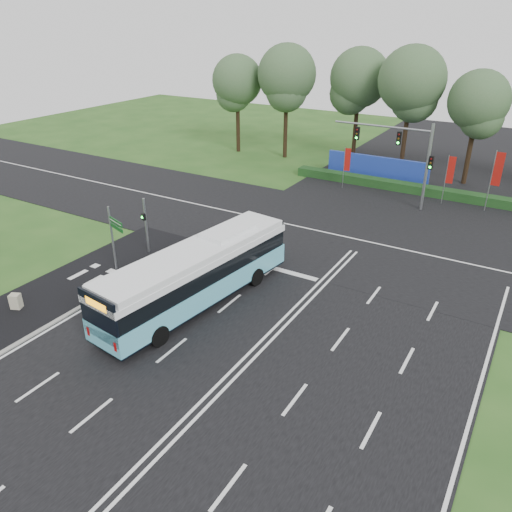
% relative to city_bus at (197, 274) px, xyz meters
% --- Properties ---
extents(ground, '(120.00, 120.00, 0.00)m').
position_rel_city_bus_xyz_m(ground, '(4.82, 0.81, -1.84)').
color(ground, '#27521B').
rests_on(ground, ground).
extents(road_main, '(20.00, 120.00, 0.04)m').
position_rel_city_bus_xyz_m(road_main, '(4.82, 0.81, -1.82)').
color(road_main, black).
rests_on(road_main, ground).
extents(road_cross, '(120.00, 14.00, 0.05)m').
position_rel_city_bus_xyz_m(road_cross, '(4.82, 12.81, -1.81)').
color(road_cross, black).
rests_on(road_cross, ground).
extents(bike_path, '(5.00, 18.00, 0.06)m').
position_rel_city_bus_xyz_m(bike_path, '(-7.68, -2.19, -1.81)').
color(bike_path, black).
rests_on(bike_path, ground).
extents(kerb_strip, '(0.25, 18.00, 0.12)m').
position_rel_city_bus_xyz_m(kerb_strip, '(-5.28, -2.19, -1.78)').
color(kerb_strip, gray).
rests_on(kerb_strip, ground).
extents(city_bus, '(4.20, 12.93, 3.65)m').
position_rel_city_bus_xyz_m(city_bus, '(0.00, 0.00, 0.00)').
color(city_bus, '#57B3CA').
rests_on(city_bus, ground).
extents(pedestrian_signal, '(0.36, 0.43, 3.85)m').
position_rel_city_bus_xyz_m(pedestrian_signal, '(-6.90, 3.56, 0.27)').
color(pedestrian_signal, gray).
rests_on(pedestrian_signal, ground).
extents(street_sign, '(1.57, 0.60, 4.21)m').
position_rel_city_bus_xyz_m(street_sign, '(-6.62, 0.54, 0.80)').
color(street_sign, gray).
rests_on(street_sign, ground).
extents(utility_cabinet, '(0.67, 0.63, 0.89)m').
position_rel_city_bus_xyz_m(utility_cabinet, '(-8.21, -5.56, -1.39)').
color(utility_cabinet, '#B1AA8E').
rests_on(utility_cabinet, ground).
extents(banner_flag_left, '(0.55, 0.20, 3.84)m').
position_rel_city_bus_xyz_m(banner_flag_left, '(-0.65, 23.30, 0.70)').
color(banner_flag_left, gray).
rests_on(banner_flag_left, ground).
extents(banner_flag_mid, '(0.62, 0.11, 4.21)m').
position_rel_city_bus_xyz_m(banner_flag_mid, '(8.19, 23.64, 0.92)').
color(banner_flag_mid, gray).
rests_on(banner_flag_mid, ground).
extents(banner_flag_right, '(0.74, 0.11, 5.03)m').
position_rel_city_bus_xyz_m(banner_flag_right, '(11.64, 23.67, 1.42)').
color(banner_flag_right, gray).
rests_on(banner_flag_right, ground).
extents(traffic_light_gantry, '(8.41, 0.28, 7.00)m').
position_rel_city_bus_xyz_m(traffic_light_gantry, '(5.03, 21.31, 2.83)').
color(traffic_light_gantry, gray).
rests_on(traffic_light_gantry, ground).
extents(hedge, '(22.00, 1.20, 0.80)m').
position_rel_city_bus_xyz_m(hedge, '(4.82, 25.31, -1.44)').
color(hedge, '#153B17').
rests_on(hedge, ground).
extents(blue_hoarding, '(10.00, 0.30, 2.20)m').
position_rel_city_bus_xyz_m(blue_hoarding, '(0.82, 27.81, -0.74)').
color(blue_hoarding, '#1D37A0').
rests_on(blue_hoarding, ground).
extents(eucalyptus_row, '(42.71, 8.78, 12.18)m').
position_rel_city_bus_xyz_m(eucalyptus_row, '(0.99, 31.09, 6.48)').
color(eucalyptus_row, black).
rests_on(eucalyptus_row, ground).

